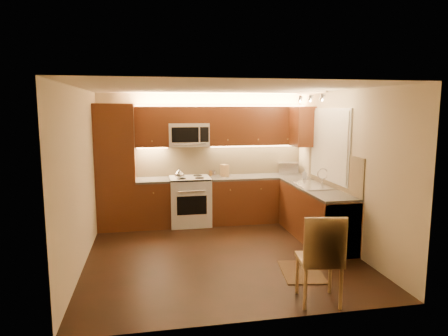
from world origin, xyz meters
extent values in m
cube|color=black|center=(0.00, 0.00, 0.00)|extent=(4.00, 4.00, 0.01)
cube|color=beige|center=(0.00, 0.00, 2.50)|extent=(4.00, 4.00, 0.01)
cube|color=#C8B792|center=(0.00, 2.00, 1.25)|extent=(4.00, 0.01, 2.50)
cube|color=#C8B792|center=(0.00, -2.00, 1.25)|extent=(4.00, 0.01, 2.50)
cube|color=#C8B792|center=(-2.00, 0.00, 1.25)|extent=(0.01, 4.00, 2.50)
cube|color=#C8B792|center=(2.00, 0.00, 1.25)|extent=(0.01, 4.00, 2.50)
cube|color=#4E2D10|center=(-1.65, 1.70, 1.15)|extent=(0.70, 0.60, 2.30)
cube|color=#4E2D10|center=(-0.99, 1.70, 0.43)|extent=(0.62, 0.60, 0.86)
cube|color=#363331|center=(-0.99, 1.70, 0.88)|extent=(0.62, 0.60, 0.04)
cube|color=#4E2D10|center=(1.04, 1.70, 0.43)|extent=(1.92, 0.60, 0.86)
cube|color=#363331|center=(1.04, 1.70, 0.88)|extent=(1.92, 0.60, 0.04)
cube|color=#4E2D10|center=(1.70, 0.40, 0.43)|extent=(0.60, 2.00, 0.86)
cube|color=#363331|center=(1.70, 0.40, 0.88)|extent=(0.60, 2.00, 0.04)
cube|color=silver|center=(1.70, -0.30, 0.43)|extent=(0.58, 0.60, 0.84)
cube|color=tan|center=(0.35, 1.99, 1.20)|extent=(3.30, 0.02, 0.60)
cube|color=tan|center=(1.99, 0.40, 1.20)|extent=(0.02, 2.00, 0.60)
cube|color=#4E2D10|center=(-0.99, 1.82, 1.88)|extent=(0.62, 0.35, 0.75)
cube|color=#4E2D10|center=(1.04, 1.82, 1.88)|extent=(1.92, 0.35, 0.75)
cube|color=#4E2D10|center=(-0.30, 1.82, 2.09)|extent=(0.76, 0.35, 0.31)
cube|color=#4E2D10|center=(1.82, 1.40, 1.88)|extent=(0.35, 0.50, 0.75)
cube|color=silver|center=(1.99, 0.55, 1.60)|extent=(0.03, 1.44, 1.24)
cube|color=silver|center=(1.97, 0.55, 1.60)|extent=(0.02, 1.36, 1.16)
cube|color=silver|center=(1.55, 0.40, 2.46)|extent=(0.04, 1.20, 0.03)
cube|color=silver|center=(1.71, 1.83, 1.02)|extent=(0.45, 0.38, 0.24)
cube|color=olive|center=(0.39, 1.77, 1.02)|extent=(0.16, 0.20, 0.23)
cylinder|color=silver|center=(0.19, 1.94, 0.95)|extent=(0.06, 0.06, 0.10)
cylinder|color=brown|center=(0.14, 1.88, 0.94)|extent=(0.05, 0.05, 0.09)
cylinder|color=silver|center=(0.22, 1.87, 0.95)|extent=(0.05, 0.05, 0.09)
cylinder|color=brown|center=(0.14, 1.94, 0.95)|extent=(0.06, 0.06, 0.09)
imported|color=#BDBCC1|center=(1.83, 1.23, 0.99)|extent=(0.10, 0.10, 0.18)
cube|color=black|center=(0.95, -0.90, 0.01)|extent=(0.64, 0.86, 0.01)
camera|label=1|loc=(-1.05, -5.78, 2.21)|focal=31.99mm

